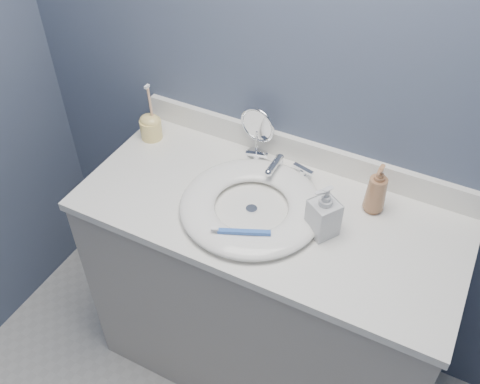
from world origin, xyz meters
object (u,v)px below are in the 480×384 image
Objects in this scene: soap_bottle_clear at (324,211)px; soap_bottle_amber at (377,189)px; makeup_mirror at (257,130)px; toothbrush_holder at (151,126)px.

soap_bottle_amber is at bearing 89.62° from soap_bottle_clear.
soap_bottle_amber is at bearing -3.28° from makeup_mirror.
soap_bottle_clear is at bearing -119.66° from soap_bottle_amber.
soap_bottle_clear is at bearing -12.48° from toothbrush_holder.
soap_bottle_clear is 0.79× the size of toothbrush_holder.
soap_bottle_clear is at bearing -29.26° from makeup_mirror.
makeup_mirror is at bearing 12.00° from toothbrush_holder.
soap_bottle_amber is at bearing 0.33° from toothbrush_holder.
toothbrush_holder is at bearing -159.26° from soap_bottle_clear.
toothbrush_holder reaches higher than soap_bottle_amber.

